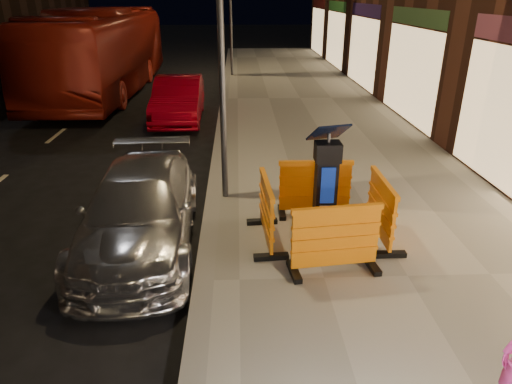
{
  "coord_description": "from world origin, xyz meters",
  "views": [
    {
      "loc": [
        0.54,
        -5.56,
        3.98
      ],
      "look_at": [
        0.8,
        1.0,
        1.1
      ],
      "focal_mm": 32.0,
      "sensor_mm": 36.0,
      "label": 1
    }
  ],
  "objects_px": {
    "parking_kiosk": "(326,187)",
    "barrier_bldgside": "(381,210)",
    "barrier_kerbside": "(266,212)",
    "car_red": "(180,120)",
    "bus_doubledecker": "(109,92)",
    "car_silver": "(144,243)",
    "barrier_back": "(315,188)",
    "barrier_front": "(335,239)"
  },
  "relations": [
    {
      "from": "car_red",
      "to": "bus_doubledecker",
      "type": "bearing_deg",
      "value": 125.42
    },
    {
      "from": "barrier_back",
      "to": "barrier_front",
      "type": "bearing_deg",
      "value": -88.88
    },
    {
      "from": "bus_doubledecker",
      "to": "parking_kiosk",
      "type": "bearing_deg",
      "value": -62.36
    },
    {
      "from": "barrier_back",
      "to": "bus_doubledecker",
      "type": "height_order",
      "value": "bus_doubledecker"
    },
    {
      "from": "parking_kiosk",
      "to": "car_red",
      "type": "relative_size",
      "value": 0.44
    },
    {
      "from": "barrier_kerbside",
      "to": "parking_kiosk",
      "type": "bearing_deg",
      "value": -93.88
    },
    {
      "from": "barrier_back",
      "to": "barrier_kerbside",
      "type": "bearing_deg",
      "value": -133.88
    },
    {
      "from": "barrier_kerbside",
      "to": "bus_doubledecker",
      "type": "xyz_separation_m",
      "value": [
        -6.03,
        13.4,
        -0.68
      ]
    },
    {
      "from": "parking_kiosk",
      "to": "barrier_kerbside",
      "type": "distance_m",
      "value": 1.04
    },
    {
      "from": "car_silver",
      "to": "bus_doubledecker",
      "type": "xyz_separation_m",
      "value": [
        -3.92,
        13.16,
        0.0
      ]
    },
    {
      "from": "barrier_front",
      "to": "bus_doubledecker",
      "type": "xyz_separation_m",
      "value": [
        -6.98,
        14.35,
        -0.68
      ]
    },
    {
      "from": "parking_kiosk",
      "to": "barrier_bldgside",
      "type": "height_order",
      "value": "parking_kiosk"
    },
    {
      "from": "barrier_front",
      "to": "barrier_back",
      "type": "distance_m",
      "value": 1.9
    },
    {
      "from": "car_red",
      "to": "barrier_bldgside",
      "type": "bearing_deg",
      "value": -64.48
    },
    {
      "from": "car_silver",
      "to": "parking_kiosk",
      "type": "bearing_deg",
      "value": -7.34
    },
    {
      "from": "barrier_front",
      "to": "parking_kiosk",
      "type": "bearing_deg",
      "value": 83.12
    },
    {
      "from": "car_silver",
      "to": "car_red",
      "type": "xyz_separation_m",
      "value": [
        -0.32,
        8.32,
        0.0
      ]
    },
    {
      "from": "barrier_back",
      "to": "barrier_bldgside",
      "type": "distance_m",
      "value": 1.34
    },
    {
      "from": "parking_kiosk",
      "to": "bus_doubledecker",
      "type": "xyz_separation_m",
      "value": [
        -6.98,
        13.4,
        -1.1
      ]
    },
    {
      "from": "barrier_bldgside",
      "to": "barrier_front",
      "type": "bearing_deg",
      "value": 135.12
    },
    {
      "from": "barrier_front",
      "to": "barrier_back",
      "type": "xyz_separation_m",
      "value": [
        0.0,
        1.9,
        0.0
      ]
    },
    {
      "from": "barrier_kerbside",
      "to": "car_silver",
      "type": "distance_m",
      "value": 2.23
    },
    {
      "from": "barrier_back",
      "to": "car_silver",
      "type": "relative_size",
      "value": 0.31
    },
    {
      "from": "barrier_front",
      "to": "bus_doubledecker",
      "type": "height_order",
      "value": "bus_doubledecker"
    },
    {
      "from": "barrier_bldgside",
      "to": "car_silver",
      "type": "distance_m",
      "value": 4.08
    },
    {
      "from": "barrier_bldgside",
      "to": "car_red",
      "type": "xyz_separation_m",
      "value": [
        -4.33,
        8.57,
        -0.68
      ]
    },
    {
      "from": "barrier_back",
      "to": "car_red",
      "type": "relative_size",
      "value": 0.32
    },
    {
      "from": "barrier_kerbside",
      "to": "car_red",
      "type": "xyz_separation_m",
      "value": [
        -2.43,
        8.57,
        -0.68
      ]
    },
    {
      "from": "barrier_bldgside",
      "to": "car_red",
      "type": "distance_m",
      "value": 9.62
    },
    {
      "from": "parking_kiosk",
      "to": "car_red",
      "type": "height_order",
      "value": "parking_kiosk"
    },
    {
      "from": "barrier_kerbside",
      "to": "barrier_front",
      "type": "bearing_deg",
      "value": -138.88
    },
    {
      "from": "parking_kiosk",
      "to": "barrier_front",
      "type": "xyz_separation_m",
      "value": [
        0.0,
        -0.95,
        -0.42
      ]
    },
    {
      "from": "parking_kiosk",
      "to": "barrier_bldgside",
      "type": "xyz_separation_m",
      "value": [
        0.95,
        0.0,
        -0.42
      ]
    },
    {
      "from": "parking_kiosk",
      "to": "car_red",
      "type": "distance_m",
      "value": 9.27
    },
    {
      "from": "barrier_back",
      "to": "barrier_kerbside",
      "type": "distance_m",
      "value": 1.34
    },
    {
      "from": "car_red",
      "to": "bus_doubledecker",
      "type": "distance_m",
      "value": 6.03
    },
    {
      "from": "barrier_kerbside",
      "to": "car_red",
      "type": "height_order",
      "value": "barrier_kerbside"
    },
    {
      "from": "barrier_kerbside",
      "to": "car_red",
      "type": "relative_size",
      "value": 0.32
    },
    {
      "from": "parking_kiosk",
      "to": "barrier_bldgside",
      "type": "bearing_deg",
      "value": -1.88
    },
    {
      "from": "barrier_front",
      "to": "car_red",
      "type": "bearing_deg",
      "value": 102.67
    },
    {
      "from": "barrier_front",
      "to": "bus_doubledecker",
      "type": "relative_size",
      "value": 0.11
    },
    {
      "from": "parking_kiosk",
      "to": "bus_doubledecker",
      "type": "distance_m",
      "value": 15.15
    }
  ]
}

